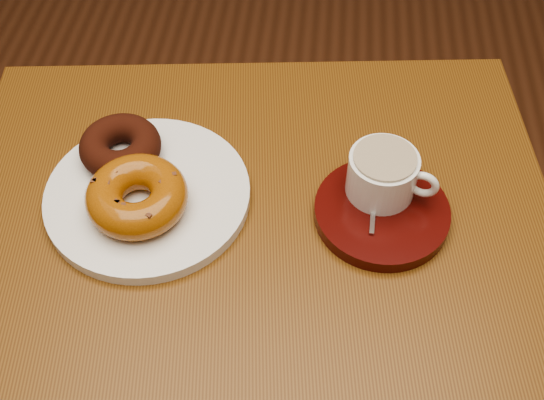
# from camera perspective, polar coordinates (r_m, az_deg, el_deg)

# --- Properties ---
(cafe_table) EXTENTS (0.80, 0.64, 0.69)m
(cafe_table) POSITION_cam_1_polar(r_m,az_deg,el_deg) (0.93, -1.23, -4.96)
(cafe_table) COLOR brown
(cafe_table) RESTS_ON ground
(donut_plate) EXTENTS (0.27, 0.27, 0.02)m
(donut_plate) POSITION_cam_1_polar(r_m,az_deg,el_deg) (0.86, -10.34, 0.42)
(donut_plate) COLOR white
(donut_plate) RESTS_ON cafe_table
(donut_cinnamon) EXTENTS (0.14, 0.14, 0.04)m
(donut_cinnamon) POSITION_cam_1_polar(r_m,az_deg,el_deg) (0.89, -12.58, 4.42)
(donut_cinnamon) COLOR #37130B
(donut_cinnamon) RESTS_ON donut_plate
(donut_caramel) EXTENTS (0.17, 0.17, 0.05)m
(donut_caramel) POSITION_cam_1_polar(r_m,az_deg,el_deg) (0.82, -11.24, 0.32)
(donut_caramel) COLOR #9C5511
(donut_caramel) RESTS_ON donut_plate
(saucer) EXTENTS (0.20, 0.20, 0.02)m
(saucer) POSITION_cam_1_polar(r_m,az_deg,el_deg) (0.84, 9.15, -1.03)
(saucer) COLOR #3A0A07
(saucer) RESTS_ON cafe_table
(coffee_cup) EXTENTS (0.11, 0.08, 0.06)m
(coffee_cup) POSITION_cam_1_polar(r_m,az_deg,el_deg) (0.83, 9.31, 2.16)
(coffee_cup) COLOR white
(coffee_cup) RESTS_ON saucer
(teaspoon) EXTENTS (0.02, 0.09, 0.01)m
(teaspoon) POSITION_cam_1_polar(r_m,az_deg,el_deg) (0.85, 8.60, 0.98)
(teaspoon) COLOR silver
(teaspoon) RESTS_ON saucer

